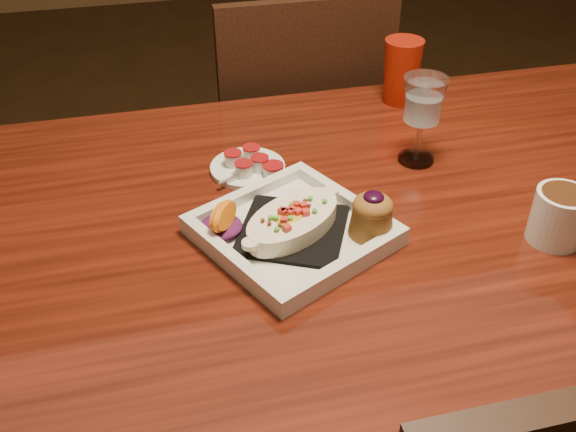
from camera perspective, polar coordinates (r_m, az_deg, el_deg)
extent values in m
cube|color=maroon|center=(1.05, 8.97, -0.42)|extent=(1.50, 0.90, 0.04)
cylinder|color=black|center=(1.55, -21.96, -7.05)|extent=(0.07, 0.07, 0.71)
cylinder|color=black|center=(1.83, 23.41, -0.04)|extent=(0.07, 0.07, 0.71)
cube|color=black|center=(1.76, -0.05, 5.58)|extent=(0.42, 0.42, 0.04)
cylinder|color=black|center=(2.06, 3.43, 3.13)|extent=(0.04, 0.04, 0.45)
cylinder|color=black|center=(2.00, -5.95, 1.85)|extent=(0.04, 0.04, 0.45)
cylinder|color=black|center=(1.80, 6.51, -2.67)|extent=(0.04, 0.04, 0.45)
cylinder|color=black|center=(1.73, -4.20, -4.36)|extent=(0.04, 0.04, 0.45)
cube|color=black|center=(1.48, 1.70, 10.22)|extent=(0.40, 0.03, 0.46)
cube|color=white|center=(0.97, 0.42, -1.69)|extent=(0.33, 0.33, 0.01)
cube|color=black|center=(0.96, 0.42, -1.27)|extent=(0.20, 0.20, 0.01)
ellipsoid|color=yellow|center=(0.95, 0.43, -0.39)|extent=(0.16, 0.14, 0.03)
ellipsoid|color=#4F1245|center=(0.96, -5.98, -0.94)|extent=(0.06, 0.07, 0.02)
cone|color=#8D5E24|center=(0.96, 7.44, -0.30)|extent=(0.07, 0.07, 0.05)
ellipsoid|color=#8D5E24|center=(0.94, 7.56, 0.92)|extent=(0.06, 0.06, 0.03)
ellipsoid|color=black|center=(0.93, 7.63, 1.67)|extent=(0.03, 0.03, 0.01)
cylinder|color=white|center=(1.03, 22.90, -0.05)|extent=(0.08, 0.08, 0.08)
cylinder|color=#3B1F10|center=(1.01, 23.36, 1.52)|extent=(0.07, 0.07, 0.02)
torus|color=white|center=(1.06, 24.20, 0.76)|extent=(0.06, 0.03, 0.06)
cylinder|color=silver|center=(1.18, 11.28, 5.01)|extent=(0.06, 0.06, 0.01)
cylinder|color=silver|center=(1.16, 11.50, 6.57)|extent=(0.01, 0.01, 0.07)
cone|color=silver|center=(1.12, 11.97, 9.99)|extent=(0.08, 0.08, 0.08)
cylinder|color=white|center=(1.13, -3.60, 4.28)|extent=(0.13, 0.13, 0.01)
cylinder|color=silver|center=(1.12, -4.90, 5.06)|extent=(0.03, 0.03, 0.02)
cylinder|color=#A81418|center=(1.12, -4.93, 5.59)|extent=(0.03, 0.03, 0.00)
cylinder|color=silver|center=(1.14, -3.27, 5.57)|extent=(0.03, 0.03, 0.02)
cylinder|color=#A81418|center=(1.13, -3.29, 6.10)|extent=(0.03, 0.03, 0.00)
cylinder|color=silver|center=(1.11, -2.51, 4.66)|extent=(0.03, 0.03, 0.02)
cylinder|color=#A81418|center=(1.10, -2.53, 5.20)|extent=(0.03, 0.03, 0.00)
cylinder|color=silver|center=(1.09, -3.94, 4.15)|extent=(0.03, 0.03, 0.02)
cylinder|color=#A81418|center=(1.09, -3.96, 4.69)|extent=(0.03, 0.03, 0.00)
cylinder|color=silver|center=(1.10, -1.33, 3.89)|extent=(0.03, 0.03, 0.03)
cylinder|color=#A81418|center=(1.09, -1.34, 4.52)|extent=(0.04, 0.04, 0.00)
cone|color=#9F1A0B|center=(1.36, 10.07, 12.54)|extent=(0.08, 0.08, 0.13)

